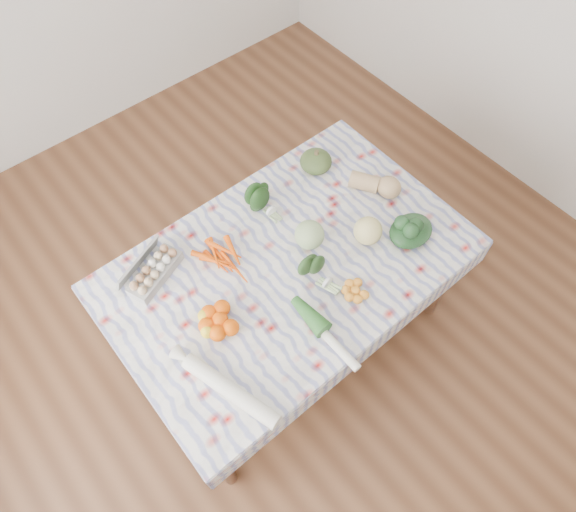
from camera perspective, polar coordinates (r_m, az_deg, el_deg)
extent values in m
plane|color=brown|center=(3.05, 0.00, -8.21)|extent=(4.50, 4.50, 0.00)
cube|color=brown|center=(2.40, 0.00, -1.14)|extent=(1.60, 1.00, 0.04)
cylinder|color=brown|center=(2.49, -7.17, -22.09)|extent=(0.06, 0.06, 0.71)
cylinder|color=brown|center=(2.92, 16.97, -2.60)|extent=(0.06, 0.06, 0.71)
cylinder|color=brown|center=(2.80, -17.83, -7.41)|extent=(0.06, 0.06, 0.71)
cylinder|color=brown|center=(3.19, 5.22, 7.94)|extent=(0.06, 0.06, 0.71)
cube|color=silver|center=(2.38, 0.00, -0.82)|extent=(1.66, 1.06, 0.01)
cube|color=#9B9B96|center=(2.38, -14.57, -1.75)|extent=(0.31, 0.21, 0.08)
cube|color=#F15308|center=(2.36, -7.18, -0.71)|extent=(0.25, 0.23, 0.04)
ellipsoid|color=#1B3E15|center=(2.49, -2.56, 6.05)|extent=(0.15, 0.13, 0.13)
ellipsoid|color=#425729|center=(2.68, 3.12, 10.46)|extent=(0.17, 0.17, 0.11)
sphere|color=#97B574|center=(2.37, 2.40, 2.38)|extent=(0.17, 0.17, 0.14)
ellipsoid|color=tan|center=(2.61, 9.74, 7.99)|extent=(0.23, 0.27, 0.12)
cube|color=#F85805|center=(2.21, -7.59, -7.08)|extent=(0.28, 0.28, 0.08)
ellipsoid|color=#22421A|center=(2.28, 3.52, -2.04)|extent=(0.16, 0.16, 0.11)
cube|color=#FF9B2A|center=(2.29, 7.51, -3.79)|extent=(0.19, 0.19, 0.04)
sphere|color=#E3D47D|center=(2.42, 8.87, 2.79)|extent=(0.14, 0.14, 0.13)
ellipsoid|color=#153217|center=(2.48, 13.49, 2.74)|extent=(0.27, 0.25, 0.10)
cylinder|color=white|center=(2.10, -6.39, -14.65)|extent=(0.19, 0.47, 0.07)
cylinder|color=white|center=(2.19, 4.22, -8.72)|extent=(0.04, 0.39, 0.04)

